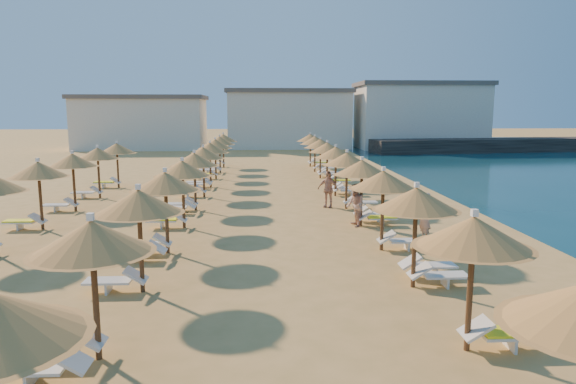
{
  "coord_description": "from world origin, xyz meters",
  "views": [
    {
      "loc": [
        -0.25,
        -17.81,
        4.83
      ],
      "look_at": [
        0.87,
        4.0,
        1.3
      ],
      "focal_mm": 32.0,
      "sensor_mm": 36.0,
      "label": 1
    }
  ],
  "objects": [
    {
      "name": "parasol_row_east",
      "position": [
        3.87,
        6.76,
        2.41
      ],
      "size": [
        2.38,
        39.9,
        2.91
      ],
      "color": "brown",
      "rests_on": "ground"
    },
    {
      "name": "loungers",
      "position": [
        -1.29,
        6.44,
        0.34
      ],
      "size": [
        16.08,
        39.01,
        0.66
      ],
      "color": "silver",
      "rests_on": "ground"
    },
    {
      "name": "beachgoer_c",
      "position": [
        3.02,
        7.17,
        0.91
      ],
      "size": [
        1.15,
        0.9,
        1.82
      ],
      "primitive_type": "imported",
      "rotation": [
        0.0,
        0.0,
        -0.49
      ],
      "color": "tan",
      "rests_on": "ground"
    },
    {
      "name": "parasol_row_inland",
      "position": [
        -9.17,
        4.89,
        2.41
      ],
      "size": [
        2.38,
        21.14,
        2.91
      ],
      "color": "brown",
      "rests_on": "ground"
    },
    {
      "name": "ground",
      "position": [
        0.0,
        0.0,
        0.0
      ],
      "size": [
        220.0,
        220.0,
        0.0
      ],
      "primitive_type": "plane",
      "color": "tan",
      "rests_on": "ground"
    },
    {
      "name": "hotel_blocks",
      "position": [
        3.77,
        46.46,
        3.7
      ],
      "size": [
        49.81,
        10.9,
        8.1
      ],
      "color": "silver",
      "rests_on": "ground"
    },
    {
      "name": "beachgoer_a",
      "position": [
        5.71,
        0.35,
        0.91
      ],
      "size": [
        0.52,
        0.72,
        1.81
      ],
      "primitive_type": "imported",
      "rotation": [
        0.0,
        0.0,
        -1.43
      ],
      "color": "tan",
      "rests_on": "ground"
    },
    {
      "name": "parasol_row_west",
      "position": [
        -3.47,
        6.76,
        2.41
      ],
      "size": [
        2.38,
        39.9,
        2.91
      ],
      "color": "brown",
      "rests_on": "ground"
    },
    {
      "name": "beachgoer_b",
      "position": [
        3.61,
        2.96,
        0.89
      ],
      "size": [
        0.75,
        0.92,
        1.78
      ],
      "primitive_type": "imported",
      "rotation": [
        0.0,
        0.0,
        -1.48
      ],
      "color": "tan",
      "rests_on": "ground"
    },
    {
      "name": "jetty",
      "position": [
        26.96,
        39.9,
        0.75
      ],
      "size": [
        30.26,
        8.13,
        1.5
      ],
      "primitive_type": "cube",
      "rotation": [
        0.0,
        0.0,
        0.14
      ],
      "color": "black",
      "rests_on": "ground"
    }
  ]
}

